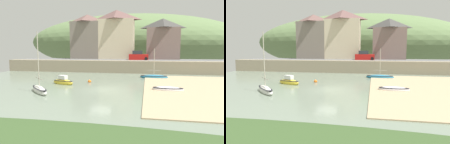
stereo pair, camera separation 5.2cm
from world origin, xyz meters
The scene contains 12 objects.
ground centered at (1.40, -9.56, 0.16)m, with size 48.00×41.00×0.61m.
quay_seawall centered at (0.00, 17.50, 1.36)m, with size 48.00×9.40×2.40m.
hillside_backdrop centered at (-0.32, 55.20, 7.18)m, with size 80.00×44.00×20.51m.
waterfront_building_left centered at (-9.26, 25.20, 7.78)m, with size 7.13×6.18×10.62m.
waterfront_building_centre centered at (-2.03, 25.20, 8.21)m, with size 8.53×6.04×11.46m.
waterfront_building_right centered at (8.67, 25.20, 7.09)m, with size 7.48×5.90×9.22m.
sailboat_nearest_shore centered at (-6.26, -2.62, 0.32)m, with size 3.76×3.72×6.80m.
motorboat_with_cabin centered at (-5.88, 2.69, 0.35)m, with size 3.42×1.91×1.40m.
dinghy_open_wooden centered at (6.43, 10.55, 0.24)m, with size 4.54×1.58×4.94m.
sailboat_tall_mast centered at (7.69, 0.74, 0.21)m, with size 3.58×1.44×0.65m.
parked_car_near_slipway centered at (3.38, 20.70, 3.20)m, with size 4.20×1.96×1.95m.
mooring_buoy centered at (-2.76, 4.75, 0.14)m, with size 0.46×0.46×0.46m.
Camera 2 is at (5.36, -22.15, 4.79)m, focal length 31.71 mm.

